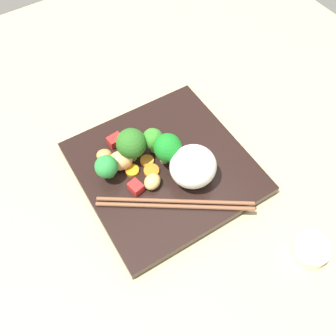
{
  "coord_description": "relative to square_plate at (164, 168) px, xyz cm",
  "views": [
    {
      "loc": [
        26.89,
        -16.81,
        50.18
      ],
      "look_at": [
        1.92,
        -0.53,
        3.81
      ],
      "focal_mm": 38.91,
      "sensor_mm": 36.0,
      "label": 1
    }
  ],
  "objects": [
    {
      "name": "pepper_chunk_1",
      "position": [
        -7.95,
        -4.41,
        1.69
      ],
      "size": [
        1.89,
        2.44,
        1.56
      ],
      "primitive_type": "cube",
      "rotation": [
        0.0,
        0.0,
        4.78
      ],
      "color": "red",
      "rests_on": "square_plate"
    },
    {
      "name": "chopstick_pair",
      "position": [
        6.85,
        -2.48,
        1.22
      ],
      "size": [
        14.69,
        20.02,
        0.62
      ],
      "rotation": [
        0.0,
        0.0,
        0.96
      ],
      "color": "brown",
      "rests_on": "square_plate"
    },
    {
      "name": "pepper_chunk_0",
      "position": [
        1.48,
        -6.04,
        1.65
      ],
      "size": [
        2.36,
        2.09,
        1.5
      ],
      "primitive_type": "cube",
      "rotation": [
        0.0,
        0.0,
        3.33
      ],
      "color": "red",
      "rests_on": "square_plate"
    },
    {
      "name": "broccoli_floret_0",
      "position": [
        -2.76,
        -8.42,
        3.79
      ],
      "size": [
        3.52,
        3.52,
        4.91
      ],
      "color": "#519048",
      "rests_on": "square_plate"
    },
    {
      "name": "chicken_piece_1",
      "position": [
        -6.34,
        -7.28,
        1.71
      ],
      "size": [
        2.98,
        3.17,
        1.6
      ],
      "primitive_type": "ellipsoid",
      "rotation": [
        0.0,
        0.0,
        1.15
      ],
      "color": "#AE8444",
      "rests_on": "square_plate"
    },
    {
      "name": "chicken_piece_2",
      "position": [
        -3.54,
        -5.8,
        2.44
      ],
      "size": [
        3.97,
        4.59,
        3.07
      ],
      "primitive_type": "ellipsoid",
      "rotation": [
        0.0,
        0.0,
        1.33
      ],
      "color": "tan",
      "rests_on": "square_plate"
    },
    {
      "name": "chicken_piece_3",
      "position": [
        2.16,
        -3.52,
        1.97
      ],
      "size": [
        3.41,
        3.64,
        2.13
      ],
      "primitive_type": "ellipsoid",
      "rotation": [
        0.0,
        0.0,
        2.04
      ],
      "color": "tan",
      "rests_on": "square_plate"
    },
    {
      "name": "broccoli_floret_2",
      "position": [
        -3.92,
        -3.41,
        4.63
      ],
      "size": [
        4.71,
        4.71,
        6.23
      ],
      "color": "#76C14D",
      "rests_on": "square_plate"
    },
    {
      "name": "square_plate",
      "position": [
        0.0,
        0.0,
        0.0
      ],
      "size": [
        26.39,
        26.39,
        1.81
      ],
      "primitive_type": "cube",
      "rotation": [
        0.0,
        0.0,
        -0.03
      ],
      "color": "black",
      "rests_on": "ground_plane"
    },
    {
      "name": "ground_plane",
      "position": [
        0.0,
        0.0,
        -1.91
      ],
      "size": [
        110.0,
        110.0,
        2.0
      ],
      "primitive_type": "cube",
      "color": "tan"
    },
    {
      "name": "carrot_slice_4",
      "position": [
        -6.01,
        1.34,
        1.3
      ],
      "size": [
        2.92,
        2.92,
        0.78
      ],
      "primitive_type": "cylinder",
      "rotation": [
        0.0,
        0.0,
        0.97
      ],
      "color": "orange",
      "rests_on": "square_plate"
    },
    {
      "name": "carrot_slice_1",
      "position": [
        -1.99,
        -1.96,
        1.16
      ],
      "size": [
        2.24,
        2.24,
        0.5
      ],
      "primitive_type": "cylinder",
      "rotation": [
        0.0,
        0.0,
        3.11
      ],
      "color": "orange",
      "rests_on": "square_plate"
    },
    {
      "name": "broccoli_floret_3",
      "position": [
        -3.22,
        0.28,
        4.08
      ],
      "size": [
        3.32,
        3.32,
        5.06
      ],
      "color": "#83C060",
      "rests_on": "square_plate"
    },
    {
      "name": "rice_mound",
      "position": [
        4.35,
        2.33,
        4.04
      ],
      "size": [
        7.88,
        8.09,
        6.27
      ],
      "primitive_type": "ellipsoid",
      "rotation": [
        0.0,
        0.0,
        4.55
      ],
      "color": "white",
      "rests_on": "square_plate"
    },
    {
      "name": "carrot_slice_2",
      "position": [
        0.21,
        -2.37,
        1.18
      ],
      "size": [
        2.75,
        2.75,
        0.55
      ],
      "primitive_type": "cylinder",
      "rotation": [
        0.0,
        0.0,
        6.14
      ],
      "color": "orange",
      "rests_on": "square_plate"
    },
    {
      "name": "carrot_slice_3",
      "position": [
        -7.89,
        -2.17,
        1.23
      ],
      "size": [
        3.68,
        3.68,
        0.65
      ],
      "primitive_type": "cylinder",
      "rotation": [
        0.0,
        0.0,
        3.95
      ],
      "color": "orange",
      "rests_on": "square_plate"
    },
    {
      "name": "carrot_slice_0",
      "position": [
        -1.71,
        -4.87,
        1.16
      ],
      "size": [
        2.24,
        2.24,
        0.51
      ],
      "primitive_type": "cylinder",
      "rotation": [
        0.0,
        0.0,
        1.6
      ],
      "color": "orange",
      "rests_on": "square_plate"
    },
    {
      "name": "chicken_piece_0",
      "position": [
        -5.38,
        -1.43,
        1.81
      ],
      "size": [
        2.24,
        2.8,
        1.8
      ],
      "primitive_type": "ellipsoid",
      "rotation": [
        0.0,
        0.0,
        4.91
      ],
      "color": "tan",
      "rests_on": "square_plate"
    },
    {
      "name": "sauce_cup",
      "position": [
        22.8,
        9.51,
        0.29
      ],
      "size": [
        5.14,
        5.14,
        2.38
      ],
      "primitive_type": "cylinder",
      "color": "silver",
      "rests_on": "ground_plane"
    },
    {
      "name": "broccoli_floret_1",
      "position": [
        -0.42,
        0.65,
        4.91
      ],
      "size": [
        4.32,
        4.32,
        6.42
      ],
      "color": "#7CB95E",
      "rests_on": "square_plate"
    }
  ]
}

